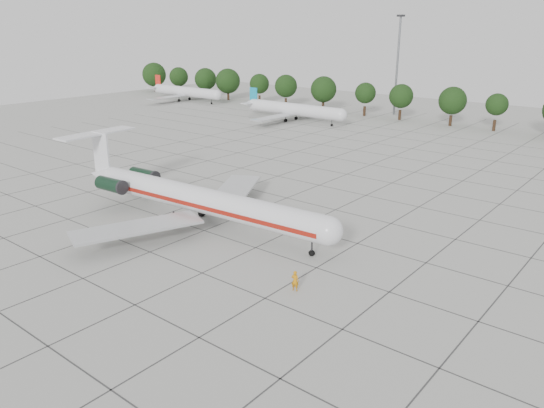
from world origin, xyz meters
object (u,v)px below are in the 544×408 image
object	(u,v)px
bg_airliner_b	(294,110)
ground_crew	(295,281)
main_airliner	(191,197)
bg_airliner_a	(186,92)
floodlight_mast	(398,60)

from	to	relation	value
bg_airliner_b	ground_crew	bearing A→B (deg)	-53.05
main_airliner	bg_airliner_b	distance (m)	73.65
bg_airliner_a	bg_airliner_b	world-z (taller)	same
bg_airliner_a	ground_crew	bearing A→B (deg)	-37.87
main_airliner	ground_crew	world-z (taller)	main_airliner
bg_airliner_a	bg_airliner_b	size ratio (longest dim) A/B	1.00
ground_crew	main_airliner	bearing A→B (deg)	-32.37
ground_crew	bg_airliner_b	xyz separation A→B (m)	(-53.90, 71.65, 1.92)
ground_crew	bg_airliner_b	distance (m)	89.68
bg_airliner_a	floodlight_mast	size ratio (longest dim) A/B	1.11
ground_crew	bg_airliner_a	distance (m)	130.12
bg_airliner_a	main_airliner	bearing A→B (deg)	-41.82
main_airliner	ground_crew	xyz separation A→B (m)	(20.28, -6.12, -2.30)
main_airliner	floodlight_mast	bearing A→B (deg)	98.00
bg_airliner_b	floodlight_mast	xyz separation A→B (m)	(14.72, 25.51, 11.37)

